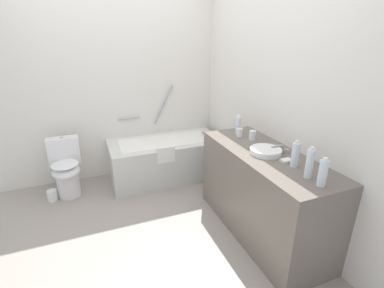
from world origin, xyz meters
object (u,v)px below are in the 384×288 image
(toilet, at_px, (66,169))
(sink_faucet, at_px, (281,148))
(water_bottle_3, at_px, (310,163))
(water_bottle_2, at_px, (295,155))
(sink_basin, at_px, (266,151))
(water_bottle_0, at_px, (238,125))
(drinking_glass_0, at_px, (252,135))
(water_bottle_1, at_px, (323,173))
(toilet_paper_roll, at_px, (52,195))
(bathtub, at_px, (166,157))
(drinking_glass_1, at_px, (240,132))
(soap_dish, at_px, (286,160))

(toilet, height_order, sink_faucet, sink_faucet)
(water_bottle_3, bearing_deg, water_bottle_2, 80.13)
(sink_faucet, bearing_deg, sink_basin, -180.00)
(water_bottle_0, bearing_deg, sink_faucet, -80.34)
(water_bottle_3, distance_m, drinking_glass_0, 0.85)
(water_bottle_1, bearing_deg, toilet_paper_roll, 134.52)
(sink_basin, bearing_deg, bathtub, 109.22)
(sink_faucet, relative_size, water_bottle_2, 0.68)
(toilet, relative_size, sink_basin, 2.50)
(sink_basin, relative_size, drinking_glass_1, 3.25)
(toilet_paper_roll, bearing_deg, sink_basin, -35.13)
(bathtub, xyz_separation_m, toilet_paper_roll, (-1.45, -0.09, -0.22))
(drinking_glass_0, bearing_deg, toilet_paper_roll, 153.33)
(drinking_glass_0, relative_size, toilet_paper_roll, 0.74)
(water_bottle_1, xyz_separation_m, toilet_paper_roll, (-1.97, 2.01, -0.88))
(bathtub, relative_size, water_bottle_0, 7.45)
(sink_faucet, xyz_separation_m, water_bottle_2, (-0.11, -0.31, 0.07))
(sink_basin, distance_m, drinking_glass_1, 0.49)
(sink_basin, xyz_separation_m, water_bottle_1, (0.02, -0.63, 0.08))
(water_bottle_2, bearing_deg, toilet, 135.87)
(water_bottle_0, relative_size, drinking_glass_1, 2.29)
(water_bottle_3, relative_size, soap_dish, 2.72)
(sink_faucet, bearing_deg, drinking_glass_1, 106.50)
(bathtub, height_order, water_bottle_0, bathtub)
(drinking_glass_0, relative_size, soap_dish, 1.09)
(water_bottle_1, xyz_separation_m, drinking_glass_1, (0.00, 1.12, -0.06))
(water_bottle_2, xyz_separation_m, water_bottle_3, (-0.03, -0.19, 0.01))
(sink_basin, bearing_deg, drinking_glass_1, 87.64)
(water_bottle_2, bearing_deg, sink_faucet, 70.21)
(bathtub, distance_m, drinking_glass_0, 1.40)
(water_bottle_3, relative_size, drinking_glass_0, 2.50)
(sink_faucet, relative_size, water_bottle_0, 0.76)
(sink_basin, height_order, drinking_glass_1, drinking_glass_1)
(water_bottle_0, distance_m, toilet_paper_roll, 2.34)
(toilet, xyz_separation_m, drinking_glass_1, (1.79, -0.97, 0.55))
(sink_faucet, distance_m, soap_dish, 0.23)
(bathtub, distance_m, toilet, 1.26)
(toilet, distance_m, water_bottle_3, 2.72)
(drinking_glass_0, bearing_deg, water_bottle_1, -94.12)
(bathtub, xyz_separation_m, water_bottle_3, (0.53, -1.96, 0.67))
(sink_basin, relative_size, water_bottle_2, 1.27)
(water_bottle_1, distance_m, drinking_glass_0, 0.98)
(toilet, relative_size, drinking_glass_0, 7.24)
(sink_basin, height_order, soap_dish, sink_basin)
(drinking_glass_0, height_order, soap_dish, drinking_glass_0)
(toilet, bearing_deg, bathtub, 89.85)
(bathtub, bearing_deg, toilet_paper_roll, -176.48)
(toilet, bearing_deg, water_bottle_3, 41.95)
(water_bottle_1, relative_size, soap_dish, 2.41)
(sink_faucet, height_order, water_bottle_1, water_bottle_1)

